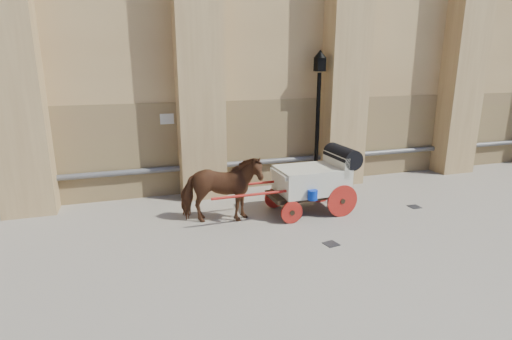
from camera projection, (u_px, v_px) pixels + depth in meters
name	position (u px, v px, depth m)	size (l,w,h in m)	color
ground	(270.00, 235.00, 10.03)	(90.00, 90.00, 0.00)	slate
horse	(221.00, 190.00, 10.62)	(0.99, 2.18, 1.84)	brown
carriage	(316.00, 178.00, 11.41)	(4.29, 1.54, 1.87)	black
street_lamp	(318.00, 116.00, 13.44)	(0.43, 0.43, 4.60)	black
drain_grate_near	(331.00, 244.00, 9.52)	(0.32, 0.32, 0.01)	black
drain_grate_far	(415.00, 207.00, 11.99)	(0.32, 0.32, 0.01)	black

